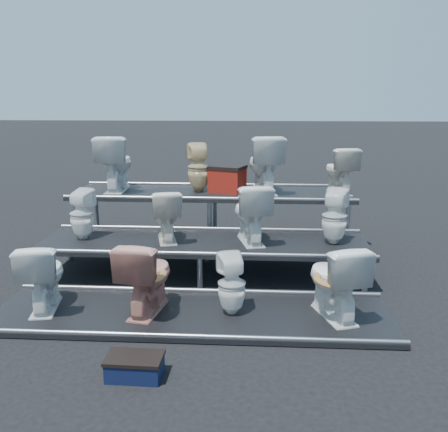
# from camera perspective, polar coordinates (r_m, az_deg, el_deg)

# --- Properties ---
(ground) EXTENTS (80.00, 80.00, 0.00)m
(ground) POSITION_cam_1_polar(r_m,az_deg,el_deg) (6.61, -2.28, -6.68)
(ground) COLOR black
(ground) RESTS_ON ground
(tier_front) EXTENTS (4.20, 1.20, 0.06)m
(tier_front) POSITION_cam_1_polar(r_m,az_deg,el_deg) (5.40, -3.70, -11.16)
(tier_front) COLOR black
(tier_front) RESTS_ON ground
(tier_mid) EXTENTS (4.20, 1.20, 0.46)m
(tier_mid) POSITION_cam_1_polar(r_m,az_deg,el_deg) (6.53, -2.30, -4.79)
(tier_mid) COLOR black
(tier_mid) RESTS_ON ground
(tier_back) EXTENTS (4.20, 1.20, 0.86)m
(tier_back) POSITION_cam_1_polar(r_m,az_deg,el_deg) (7.72, -1.34, -0.33)
(tier_back) COLOR black
(tier_back) RESTS_ON ground
(toilet_0) EXTENTS (0.55, 0.80, 0.75)m
(toilet_0) POSITION_cam_1_polar(r_m,az_deg,el_deg) (5.67, -20.01, -6.39)
(toilet_0) COLOR white
(toilet_0) RESTS_ON tier_front
(toilet_1) EXTENTS (0.57, 0.84, 0.79)m
(toilet_1) POSITION_cam_1_polar(r_m,az_deg,el_deg) (5.32, -8.85, -6.75)
(toilet_1) COLOR tan
(toilet_1) RESTS_ON tier_front
(toilet_2) EXTENTS (0.36, 0.37, 0.65)m
(toilet_2) POSITION_cam_1_polar(r_m,az_deg,el_deg) (5.23, 0.88, -7.78)
(toilet_2) COLOR white
(toilet_2) RESTS_ON tier_front
(toilet_3) EXTENTS (0.67, 0.88, 0.80)m
(toilet_3) POSITION_cam_1_polar(r_m,az_deg,el_deg) (5.27, 12.55, -7.11)
(toilet_3) COLOR white
(toilet_3) RESTS_ON tier_front
(toilet_4) EXTENTS (0.37, 0.37, 0.66)m
(toilet_4) POSITION_cam_1_polar(r_m,az_deg,el_deg) (6.73, -15.96, 0.19)
(toilet_4) COLOR white
(toilet_4) RESTS_ON tier_mid
(toilet_5) EXTENTS (0.52, 0.73, 0.67)m
(toilet_5) POSITION_cam_1_polar(r_m,az_deg,el_deg) (6.44, -6.63, 0.11)
(toilet_5) COLOR white
(toilet_5) RESTS_ON tier_mid
(toilet_6) EXTENTS (0.59, 0.83, 0.77)m
(toilet_6) POSITION_cam_1_polar(r_m,az_deg,el_deg) (6.33, 3.05, 0.38)
(toilet_6) COLOR white
(toilet_6) RESTS_ON tier_mid
(toilet_7) EXTENTS (0.41, 0.41, 0.70)m
(toilet_7) POSITION_cam_1_polar(r_m,az_deg,el_deg) (6.42, 12.53, -0.05)
(toilet_7) COLOR white
(toilet_7) RESTS_ON tier_mid
(toilet_8) EXTENTS (0.51, 0.85, 0.85)m
(toilet_8) POSITION_cam_1_polar(r_m,az_deg,el_deg) (7.83, -12.31, 5.92)
(toilet_8) COLOR white
(toilet_8) RESTS_ON tier_back
(toilet_9) EXTENTS (0.40, 0.41, 0.74)m
(toilet_9) POSITION_cam_1_polar(r_m,az_deg,el_deg) (7.59, -2.93, 5.55)
(toilet_9) COLOR beige
(toilet_9) RESTS_ON tier_back
(toilet_10) EXTENTS (0.63, 0.92, 0.86)m
(toilet_10) POSITION_cam_1_polar(r_m,az_deg,el_deg) (7.53, 4.60, 5.95)
(toilet_10) COLOR white
(toilet_10) RESTS_ON tier_back
(toilet_11) EXTENTS (0.52, 0.75, 0.69)m
(toilet_11) POSITION_cam_1_polar(r_m,az_deg,el_deg) (7.65, 13.07, 5.12)
(toilet_11) COLOR white
(toilet_11) RESTS_ON tier_back
(red_crate) EXTENTS (0.59, 0.53, 0.35)m
(red_crate) POSITION_cam_1_polar(r_m,az_deg,el_deg) (7.59, 0.37, 4.10)
(red_crate) COLOR #A02511
(red_crate) RESTS_ON tier_back
(step_stool) EXTENTS (0.46, 0.28, 0.16)m
(step_stool) POSITION_cam_1_polar(r_m,az_deg,el_deg) (4.41, -10.16, -16.77)
(step_stool) COLOR black
(step_stool) RESTS_ON ground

